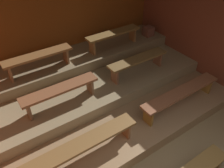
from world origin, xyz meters
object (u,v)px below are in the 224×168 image
object	(u,v)px
bench_upper_right	(113,35)
wooden_crate_upper	(148,31)
bench_middle_left	(60,91)
bench_lower_right	(181,94)
bench_lower_left	(82,146)
bench_middle_right	(138,61)
bench_upper_left	(38,58)

from	to	relation	value
bench_upper_right	wooden_crate_upper	size ratio (longest dim) A/B	5.85
bench_middle_left	bench_lower_right	bearing A→B (deg)	-29.47
bench_lower_left	wooden_crate_upper	distance (m)	4.15
bench_middle_right	wooden_crate_upper	xyz separation A→B (m)	(1.26, 1.05, 0.05)
wooden_crate_upper	bench_middle_left	bearing A→B (deg)	-162.20
bench_upper_right	wooden_crate_upper	xyz separation A→B (m)	(1.24, -0.01, -0.21)
bench_middle_right	bench_upper_left	bearing A→B (deg)	152.41
bench_upper_left	bench_middle_left	bearing A→B (deg)	-88.97
bench_lower_left	bench_upper_left	xyz separation A→B (m)	(0.17, 2.30, 0.50)
bench_middle_right	bench_upper_left	xyz separation A→B (m)	(-2.02, 1.06, 0.26)
bench_lower_left	bench_middle_right	size ratio (longest dim) A/B	1.29
bench_middle_right	wooden_crate_upper	bearing A→B (deg)	39.82
bench_lower_left	bench_lower_right	distance (m)	2.39
bench_middle_left	bench_upper_right	distance (m)	2.30
bench_lower_left	bench_upper_left	world-z (taller)	bench_upper_left
bench_lower_right	bench_upper_right	world-z (taller)	bench_upper_right
bench_lower_left	bench_middle_left	bearing A→B (deg)	81.26
bench_middle_left	wooden_crate_upper	world-z (taller)	wooden_crate_upper
bench_middle_left	bench_upper_right	size ratio (longest dim) A/B	1.03
wooden_crate_upper	bench_lower_right	bearing A→B (deg)	-114.97
bench_lower_left	bench_middle_left	distance (m)	1.28
bench_middle_left	bench_upper_right	xyz separation A→B (m)	(2.02, 1.06, 0.26)
bench_lower_right	bench_upper_left	xyz separation A→B (m)	(-2.21, 2.30, 0.50)
bench_lower_right	bench_middle_left	distance (m)	2.53
bench_upper_left	bench_upper_right	distance (m)	2.04
bench_middle_left	bench_lower_left	bearing A→B (deg)	-98.74
bench_middle_left	bench_middle_right	xyz separation A→B (m)	(2.00, 0.00, 0.00)
bench_upper_left	bench_upper_right	size ratio (longest dim) A/B	1.00
bench_upper_left	wooden_crate_upper	bearing A→B (deg)	-0.18
bench_lower_right	bench_middle_left	xyz separation A→B (m)	(-2.19, 1.24, 0.25)
bench_lower_right	bench_upper_left	size ratio (longest dim) A/B	1.33
bench_middle_left	wooden_crate_upper	distance (m)	3.42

